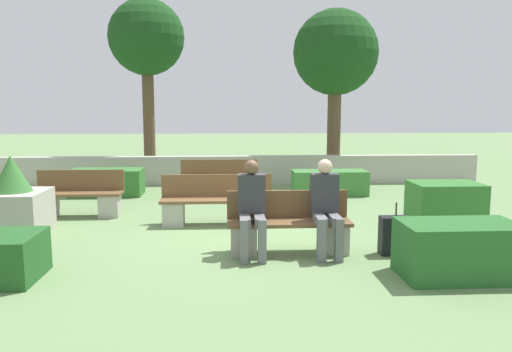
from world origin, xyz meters
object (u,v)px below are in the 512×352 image
Objects in this scene: bench_right_side at (219,184)px; tree_center_left at (335,55)px; tree_leftmost at (147,40)px; person_seated_woman at (326,203)px; bench_left_side at (217,205)px; bench_back at (79,199)px; planter_corner_left at (13,204)px; bench_front at (289,230)px; suitcase at (395,235)px; person_seated_man at (252,204)px.

tree_center_left is (3.27, 3.19, 3.19)m from bench_right_side.
tree_center_left is at bearing -5.38° from tree_leftmost.
bench_right_side is 1.31× the size of person_seated_woman.
tree_leftmost is (-2.10, 3.70, 3.61)m from bench_right_side.
bench_left_side is 2.49m from person_seated_woman.
bench_back is 1.50m from planter_corner_left.
bench_left_side is 1.47× the size of person_seated_woman.
bench_right_side is 5.57m from tree_center_left.
bench_back is 0.34× the size of tree_center_left.
tree_leftmost is at bearing 95.65° from bench_back.
bench_front is at bearing -15.75° from planter_corner_left.
tree_leftmost reaches higher than tree_center_left.
tree_center_left is (0.74, 7.63, 3.25)m from suitcase.
person_seated_woman reaches higher than bench_back.
bench_front is 9.28m from tree_leftmost.
bench_front is 0.69m from person_seated_man.
bench_left_side is 1.52× the size of planter_corner_left.
bench_front is 0.89× the size of bench_left_side.
person_seated_woman is (4.18, -2.70, 0.41)m from bench_back.
bench_back is 0.32× the size of tree_leftmost.
planter_corner_left is at bearing 164.25° from bench_front.
tree_leftmost is at bearing 113.29° from bench_left_side.
person_seated_woman is at bearing -46.29° from bench_left_side.
bench_back is at bearing -95.58° from tree_leftmost.
person_seated_woman is at bearing -64.04° from bench_right_side.
bench_right_side is 4.68m from person_seated_woman.
bench_right_side is at bearing 42.93° from planter_corner_left.
bench_right_side is at bearing 109.41° from person_seated_woman.
person_seated_woman reaches higher than bench_left_side.
bench_right_side is 4.46m from planter_corner_left.
planter_corner_left is 1.75× the size of suitcase.
suitcase is at bearing -13.57° from planter_corner_left.
bench_back is (-3.68, 2.56, -0.01)m from bench_front.
planter_corner_left is at bearing 166.43° from suitcase.
bench_right_side is (0.00, 2.49, -0.01)m from bench_left_side.
tree_center_left reaches higher than person_seated_woman.
bench_right_side is 0.34× the size of tree_leftmost.
planter_corner_left is 0.25× the size of tree_leftmost.
planter_corner_left is at bearing -165.85° from bench_left_side.
tree_center_left reaches higher than bench_back.
bench_right_side is 2.37× the size of suitcase.
bench_front is 0.66m from person_seated_woman.
suitcase is 8.32m from tree_center_left.
person_seated_woman is 1.09m from suitcase.
planter_corner_left is 7.65m from tree_leftmost.
person_seated_man is (-0.53, -0.14, 0.41)m from bench_front.
person_seated_man is at bearing -72.06° from tree_leftmost.
bench_right_side is at bearing 103.87° from bench_front.
person_seated_man is 4.02m from planter_corner_left.
bench_left_side is 1.12× the size of bench_right_side.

